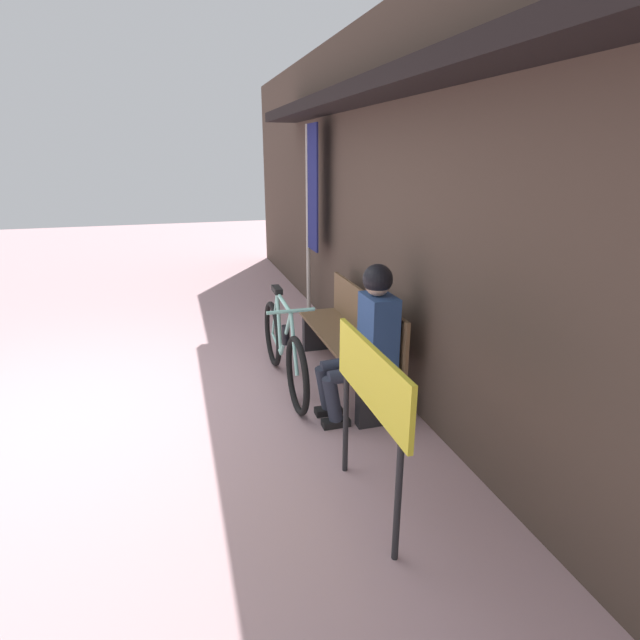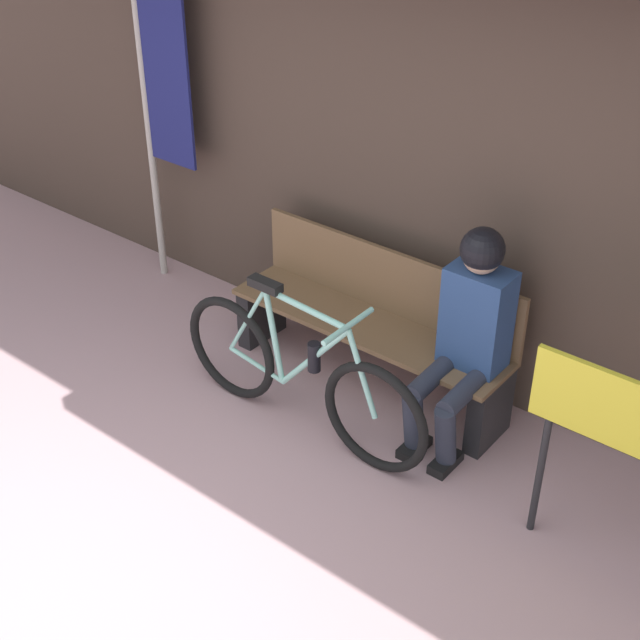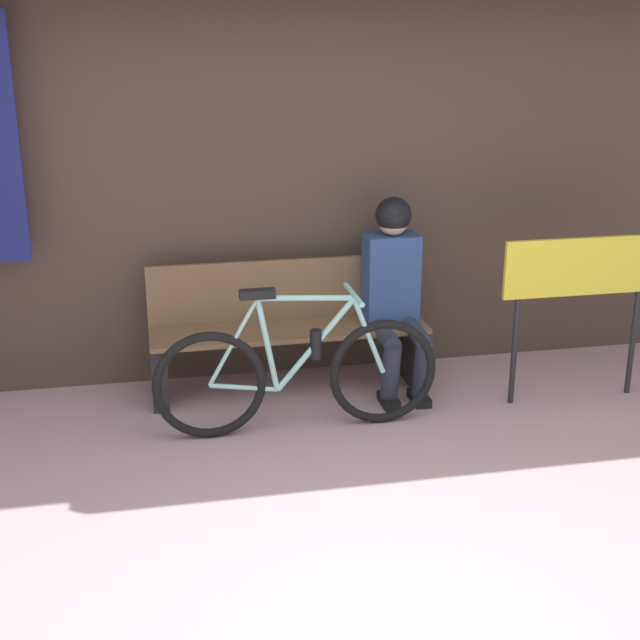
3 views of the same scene
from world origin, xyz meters
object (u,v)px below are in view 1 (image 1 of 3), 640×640
park_bench_near (350,340)px  signboard (371,389)px  bicycle (284,349)px  banner_pole (311,202)px  person_seated (368,333)px

park_bench_near → signboard: bearing=-16.3°
bicycle → banner_pole: banner_pole is taller
bicycle → person_seated: 0.96m
person_seated → banner_pole: (-2.49, 0.23, 0.77)m
park_bench_near → signboard: 1.86m
park_bench_near → signboard: size_ratio=1.68×
park_bench_near → person_seated: bearing=-8.6°
banner_pole → signboard: 3.68m
banner_pole → bicycle: bearing=-22.9°
person_seated → signboard: size_ratio=1.19×
park_bench_near → signboard: signboard is taller
bicycle → person_seated: size_ratio=1.34×
signboard → person_seated: bearing=159.2°
banner_pole → signboard: (3.56, -0.64, -0.69)m
park_bench_near → banner_pole: banner_pole is taller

